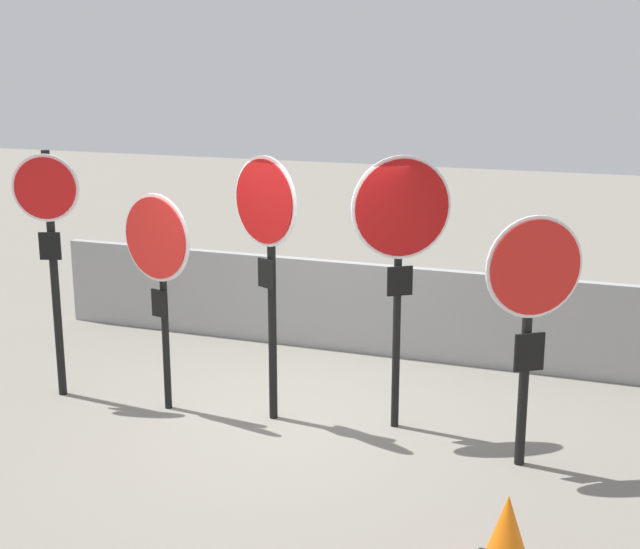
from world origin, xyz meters
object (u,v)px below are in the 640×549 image
stop_sign_1 (158,256)px  traffic_cone_0 (507,534)px  stop_sign_3 (401,233)px  stop_sign_4 (532,296)px  stop_sign_0 (50,231)px  stop_sign_2 (267,235)px

stop_sign_1 → traffic_cone_0: 4.23m
stop_sign_3 → stop_sign_4: stop_sign_3 is taller
stop_sign_0 → stop_sign_2: 2.29m
stop_sign_1 → traffic_cone_0: stop_sign_1 is taller
stop_sign_4 → stop_sign_2: bearing=141.5°
traffic_cone_0 → stop_sign_2: bearing=143.8°
traffic_cone_0 → stop_sign_0: bearing=160.6°
stop_sign_3 → stop_sign_2: bearing=155.8°
stop_sign_4 → stop_sign_1: bearing=145.1°
stop_sign_4 → stop_sign_0: bearing=145.8°
stop_sign_1 → traffic_cone_0: size_ratio=3.78×
stop_sign_2 → stop_sign_1: bearing=-146.5°
stop_sign_1 → traffic_cone_0: (3.63, -1.74, -1.29)m
stop_sign_2 → stop_sign_4: stop_sign_2 is taller
stop_sign_0 → stop_sign_3: 3.52m
traffic_cone_0 → stop_sign_1: bearing=154.5°
stop_sign_1 → stop_sign_2: bearing=22.9°
stop_sign_0 → stop_sign_3: stop_sign_3 is taller
stop_sign_0 → stop_sign_3: bearing=-12.0°
stop_sign_0 → traffic_cone_0: size_ratio=4.41×
stop_sign_4 → traffic_cone_0: stop_sign_4 is taller
stop_sign_3 → stop_sign_4: (1.23, -0.41, -0.37)m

